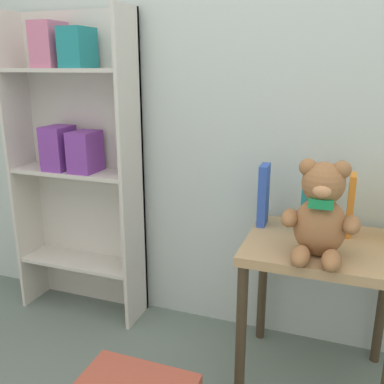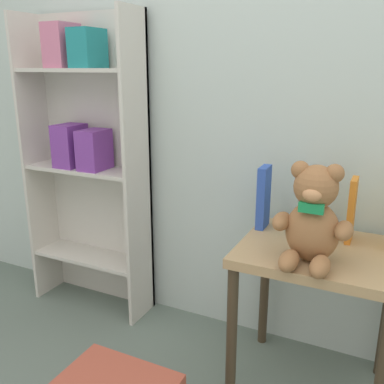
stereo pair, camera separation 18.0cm
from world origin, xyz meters
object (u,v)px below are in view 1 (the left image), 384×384
at_px(teddy_bear, 321,214).
at_px(book_standing_orange, 350,205).
at_px(book_standing_teal, 305,201).
at_px(display_table, 321,267).
at_px(book_standing_blue, 264,195).
at_px(bookshelf_side, 77,151).

bearing_deg(teddy_bear, book_standing_orange, 68.93).
xyz_separation_m(teddy_bear, book_standing_orange, (0.10, 0.25, -0.03)).
distance_m(book_standing_teal, book_standing_orange, 0.17).
bearing_deg(book_standing_orange, display_table, -125.13).
bearing_deg(book_standing_blue, book_standing_teal, -2.46).
distance_m(book_standing_blue, book_standing_teal, 0.17).
bearing_deg(display_table, book_standing_orange, 55.54).
bearing_deg(book_standing_blue, bookshelf_side, 174.61).
height_order(teddy_bear, book_standing_blue, teddy_bear).
height_order(bookshelf_side, teddy_bear, bookshelf_side).
xyz_separation_m(book_standing_blue, book_standing_orange, (0.34, 0.00, -0.01)).
bearing_deg(display_table, book_standing_blue, 154.47).
relative_size(bookshelf_side, book_standing_orange, 6.13).
height_order(bookshelf_side, book_standing_teal, bookshelf_side).
xyz_separation_m(display_table, book_standing_blue, (-0.25, 0.12, 0.23)).
xyz_separation_m(teddy_bear, book_standing_blue, (-0.24, 0.25, -0.03)).
bearing_deg(teddy_bear, display_table, 84.46).
distance_m(teddy_bear, book_standing_blue, 0.35).
distance_m(display_table, book_standing_teal, 0.27).
height_order(book_standing_blue, book_standing_orange, book_standing_blue).
bearing_deg(bookshelf_side, teddy_bear, -14.83).
bearing_deg(book_standing_teal, display_table, -51.83).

